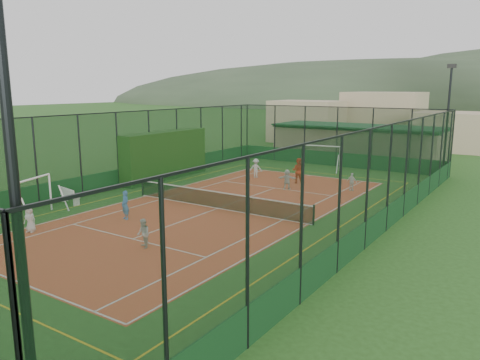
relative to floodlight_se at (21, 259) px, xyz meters
The scene contains 19 objects.
ground 19.15m from the floodlight_se, 117.39° to the left, with size 300.00×300.00×0.00m, color #284F1B.
court_slab 19.14m from the floodlight_se, 117.39° to the left, with size 11.17×23.97×0.01m, color #C5412B.
tennis_net 19.04m from the floodlight_se, 117.39° to the left, with size 11.67×0.12×1.06m, color black, non-canonical shape.
perimeter_fence 18.77m from the floodlight_se, 117.39° to the left, with size 18.12×34.12×5.00m, color black, non-canonical shape.
floodlight_se is the anchor object (origin of this frame).
floodlight_ne 33.20m from the floodlight_se, 90.00° to the left, with size 0.60×0.26×8.25m, color black, non-canonical shape.
clubhouse 39.63m from the floodlight_se, 102.56° to the left, with size 15.20×7.20×3.15m, color tan, non-canonical shape.
hedge_left 27.43m from the floodlight_se, 128.21° to the left, with size 1.19×7.92×3.47m, color black.
white_bench 21.13m from the floodlight_se, 141.99° to the left, with size 1.69×0.46×0.95m, color white, non-canonical shape.
futsal_goal_near 18.70m from the floodlight_se, 147.44° to the left, with size 0.90×3.11×2.00m, color white, non-canonical shape.
futsal_goal_far 32.61m from the floodlight_se, 105.86° to the left, with size 3.05×0.89×1.97m, color white, non-canonical shape.
child_near_left 16.10m from the floodlight_se, 147.99° to the left, with size 0.59×0.39×1.21m, color white.
child_near_mid 16.99m from the floodlight_se, 132.50° to the left, with size 0.54×0.35×1.47m, color #467CC6.
child_near_right 12.63m from the floodlight_se, 127.31° to the left, with size 0.61×0.47×1.25m, color silver.
child_far_left 28.17m from the floodlight_se, 114.46° to the left, with size 0.92×0.53×1.42m, color silver.
child_far_right 25.58m from the floodlight_se, 99.11° to the left, with size 0.69×0.29×1.18m, color white.
child_far_back 24.72m from the floodlight_se, 108.53° to the left, with size 1.21×0.39×1.31m, color silver.
coach 26.75m from the floodlight_se, 107.58° to the left, with size 0.86×0.67×1.78m, color red.
tennis_balls 21.08m from the floodlight_se, 118.62° to the left, with size 4.32×0.62×0.07m.
Camera 1 is at (14.93, -20.27, 6.63)m, focal length 35.00 mm.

